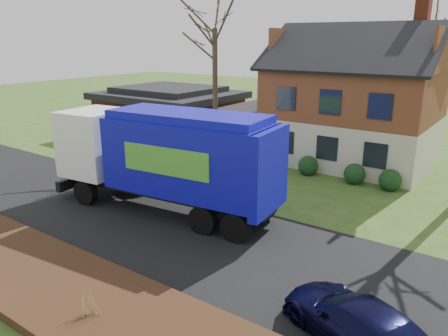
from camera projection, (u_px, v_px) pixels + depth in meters
The scene contains 11 objects.
ground at pixel (174, 229), 17.23m from camera, with size 120.00×120.00×0.00m, color #2D4D19.
road at pixel (174, 229), 17.22m from camera, with size 80.00×7.00×0.02m, color black.
mulch_verge at pixel (55, 285), 13.05m from camera, with size 80.00×3.50×0.30m, color black.
main_house at pixel (346, 94), 26.08m from camera, with size 12.95×8.95×9.26m.
ranch_house at pixel (170, 111), 33.52m from camera, with size 9.80×8.20×3.70m.
garbage_truck at pixel (167, 155), 18.25m from camera, with size 10.57×3.84×4.43m.
silver_sedan at pixel (139, 164), 23.11m from camera, with size 1.76×5.06×1.67m, color #B6B8BF.
navy_wagon at pixel (358, 323), 10.52m from camera, with size 1.79×4.40×1.28m, color black.
tree_front_west at pixel (215, 8), 25.85m from camera, with size 3.65×3.65×10.86m.
tree_back at pixel (436, 18), 30.78m from camera, with size 3.25×3.25×10.29m.
grass_clump_mid at pixel (91, 300), 11.33m from camera, with size 0.30×0.25×0.84m.
Camera 1 is at (10.82, -11.70, 7.25)m, focal length 35.00 mm.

